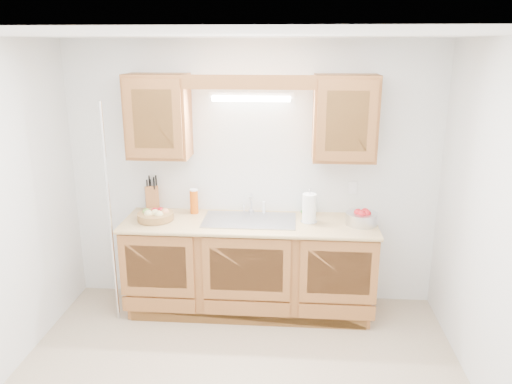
# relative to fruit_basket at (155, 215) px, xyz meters

# --- Properties ---
(room) EXTENTS (3.52, 3.50, 2.50)m
(room) POSITION_rel_fruit_basket_xyz_m (0.86, -1.16, 0.30)
(room) COLOR tan
(room) RESTS_ON ground
(base_cabinets) EXTENTS (2.20, 0.60, 0.86)m
(base_cabinets) POSITION_rel_fruit_basket_xyz_m (0.86, 0.04, -0.51)
(base_cabinets) COLOR #99582C
(base_cabinets) RESTS_ON ground
(countertop) EXTENTS (2.30, 0.63, 0.04)m
(countertop) POSITION_rel_fruit_basket_xyz_m (0.86, 0.03, -0.07)
(countertop) COLOR tan
(countertop) RESTS_ON base_cabinets
(upper_cabinet_left) EXTENTS (0.55, 0.33, 0.75)m
(upper_cabinet_left) POSITION_rel_fruit_basket_xyz_m (0.03, 0.18, 0.88)
(upper_cabinet_left) COLOR #99582C
(upper_cabinet_left) RESTS_ON room
(upper_cabinet_right) EXTENTS (0.55, 0.33, 0.75)m
(upper_cabinet_right) POSITION_rel_fruit_basket_xyz_m (1.69, 0.18, 0.88)
(upper_cabinet_right) COLOR #99582C
(upper_cabinet_right) RESTS_ON room
(valance) EXTENTS (2.20, 0.05, 0.12)m
(valance) POSITION_rel_fruit_basket_xyz_m (0.86, 0.03, 1.19)
(valance) COLOR #99582C
(valance) RESTS_ON room
(fluorescent_fixture) EXTENTS (0.76, 0.08, 0.08)m
(fluorescent_fixture) POSITION_rel_fruit_basket_xyz_m (0.86, 0.26, 1.05)
(fluorescent_fixture) COLOR white
(fluorescent_fixture) RESTS_ON room
(sink) EXTENTS (0.84, 0.46, 0.36)m
(sink) POSITION_rel_fruit_basket_xyz_m (0.86, 0.05, -0.12)
(sink) COLOR #9E9EA3
(sink) RESTS_ON countertop
(wire_shelf_pole) EXTENTS (0.03, 0.03, 2.00)m
(wire_shelf_pole) POSITION_rel_fruit_basket_xyz_m (-0.34, -0.22, 0.05)
(wire_shelf_pole) COLOR silver
(wire_shelf_pole) RESTS_ON ground
(outlet_plate) EXTENTS (0.08, 0.01, 0.12)m
(outlet_plate) POSITION_rel_fruit_basket_xyz_m (1.81, 0.34, 0.20)
(outlet_plate) COLOR white
(outlet_plate) RESTS_ON room
(fruit_basket) EXTENTS (0.39, 0.39, 0.10)m
(fruit_basket) POSITION_rel_fruit_basket_xyz_m (0.00, 0.00, 0.00)
(fruit_basket) COLOR olive
(fruit_basket) RESTS_ON countertop
(knife_block) EXTENTS (0.18, 0.23, 0.36)m
(knife_block) POSITION_rel_fruit_basket_xyz_m (-0.10, 0.25, 0.08)
(knife_block) COLOR #99582C
(knife_block) RESTS_ON countertop
(orange_canister) EXTENTS (0.10, 0.10, 0.24)m
(orange_canister) POSITION_rel_fruit_basket_xyz_m (0.32, 0.22, 0.07)
(orange_canister) COLOR #D6570B
(orange_canister) RESTS_ON countertop
(soap_bottle) EXTENTS (0.08, 0.08, 0.17)m
(soap_bottle) POSITION_rel_fruit_basket_xyz_m (1.40, 0.27, 0.04)
(soap_bottle) COLOR #256CBA
(soap_bottle) RESTS_ON countertop
(sponge) EXTENTS (0.14, 0.11, 0.03)m
(sponge) POSITION_rel_fruit_basket_xyz_m (1.40, 0.28, -0.04)
(sponge) COLOR #CC333F
(sponge) RESTS_ON countertop
(paper_towel) EXTENTS (0.15, 0.15, 0.32)m
(paper_towel) POSITION_rel_fruit_basket_xyz_m (1.40, 0.04, 0.09)
(paper_towel) COLOR silver
(paper_towel) RESTS_ON countertop
(apple_bowl) EXTENTS (0.35, 0.35, 0.15)m
(apple_bowl) POSITION_rel_fruit_basket_xyz_m (1.87, 0.03, 0.02)
(apple_bowl) COLOR silver
(apple_bowl) RESTS_ON countertop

